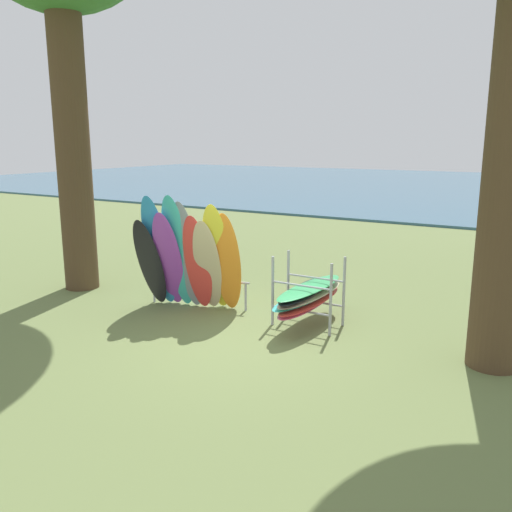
# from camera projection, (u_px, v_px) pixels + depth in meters

# --- Properties ---
(ground_plane) EXTENTS (80.00, 80.00, 0.00)m
(ground_plane) POSITION_uv_depth(u_px,v_px,m) (236.00, 337.00, 8.97)
(ground_plane) COLOR olive
(lake_water) EXTENTS (80.00, 36.00, 0.10)m
(lake_water) POSITION_uv_depth(u_px,v_px,m) (490.00, 189.00, 35.49)
(lake_water) COLOR #38607A
(lake_water) RESTS_ON ground
(leaning_board_pile) EXTENTS (2.13, 1.33, 2.27)m
(leaning_board_pile) POSITION_uv_depth(u_px,v_px,m) (188.00, 259.00, 10.13)
(leaning_board_pile) COLOR black
(leaning_board_pile) RESTS_ON ground
(board_storage_rack) EXTENTS (1.15, 2.13, 1.25)m
(board_storage_rack) POSITION_uv_depth(u_px,v_px,m) (308.00, 295.00, 9.42)
(board_storage_rack) COLOR #9EA0A5
(board_storage_rack) RESTS_ON ground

